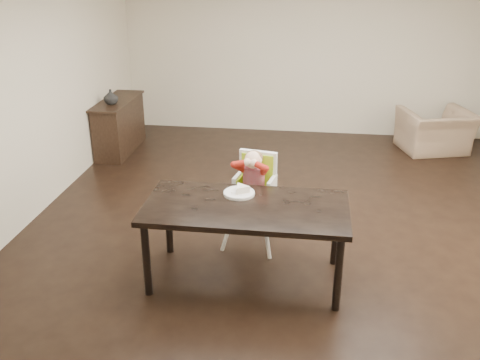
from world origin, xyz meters
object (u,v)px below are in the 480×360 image
object	(u,v)px
dining_table	(246,213)
sideboard	(119,126)
high_chair	(254,178)
armchair	(436,124)

from	to	relation	value
dining_table	sideboard	bearing A→B (deg)	126.13
high_chair	armchair	bearing A→B (deg)	63.25
high_chair	sideboard	world-z (taller)	high_chair
armchair	high_chair	bearing A→B (deg)	36.71
armchair	sideboard	size ratio (longest dim) A/B	0.77
dining_table	armchair	xyz separation A→B (m)	(2.39, 3.81, -0.25)
sideboard	armchair	bearing A→B (deg)	7.58
armchair	sideboard	xyz separation A→B (m)	(-4.71, -0.63, -0.03)
sideboard	high_chair	bearing A→B (deg)	-47.11
dining_table	sideboard	size ratio (longest dim) A/B	1.43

